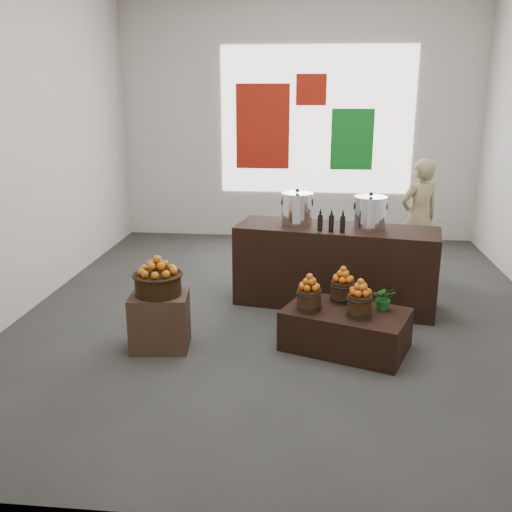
# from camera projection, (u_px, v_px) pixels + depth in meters

# --- Properties ---
(ground) EXTENTS (7.00, 7.00, 0.00)m
(ground) POSITION_uv_depth(u_px,v_px,m) (286.00, 309.00, 6.76)
(ground) COLOR #333331
(ground) RESTS_ON ground
(back_wall) EXTENTS (6.00, 0.04, 4.00)m
(back_wall) POSITION_uv_depth(u_px,v_px,m) (299.00, 121.00, 9.54)
(back_wall) COLOR beige
(back_wall) RESTS_ON ground
(back_opening) EXTENTS (3.20, 0.02, 2.40)m
(back_opening) POSITION_uv_depth(u_px,v_px,m) (316.00, 121.00, 9.49)
(back_opening) COLOR white
(back_opening) RESTS_ON back_wall
(deco_red_left) EXTENTS (0.90, 0.04, 1.40)m
(deco_red_left) POSITION_uv_depth(u_px,v_px,m) (263.00, 127.00, 9.60)
(deco_red_left) COLOR #9D190C
(deco_red_left) RESTS_ON back_wall
(deco_green_right) EXTENTS (0.70, 0.04, 1.00)m
(deco_green_right) POSITION_uv_depth(u_px,v_px,m) (352.00, 139.00, 9.51)
(deco_green_right) COLOR #117120
(deco_green_right) RESTS_ON back_wall
(deco_red_upper) EXTENTS (0.50, 0.04, 0.50)m
(deco_red_upper) POSITION_uv_depth(u_px,v_px,m) (311.00, 90.00, 9.35)
(deco_red_upper) COLOR #9D190C
(deco_red_upper) RESTS_ON back_wall
(crate) EXTENTS (0.61, 0.52, 0.56)m
(crate) POSITION_uv_depth(u_px,v_px,m) (160.00, 321.00, 5.67)
(crate) COLOR #4F3825
(crate) RESTS_ON ground
(wicker_basket) EXTENTS (0.45, 0.45, 0.20)m
(wicker_basket) POSITION_uv_depth(u_px,v_px,m) (158.00, 284.00, 5.57)
(wicker_basket) COLOR black
(wicker_basket) RESTS_ON crate
(apples_in_basket) EXTENTS (0.35, 0.35, 0.19)m
(apples_in_basket) POSITION_uv_depth(u_px,v_px,m) (157.00, 265.00, 5.51)
(apples_in_basket) COLOR #A40905
(apples_in_basket) RESTS_ON wicker_basket
(display_table) EXTENTS (1.35, 1.09, 0.41)m
(display_table) POSITION_uv_depth(u_px,v_px,m) (346.00, 329.00, 5.66)
(display_table) COLOR black
(display_table) RESTS_ON ground
(apple_bucket_front_left) EXTENTS (0.23, 0.23, 0.22)m
(apple_bucket_front_left) POSITION_uv_depth(u_px,v_px,m) (309.00, 300.00, 5.58)
(apple_bucket_front_left) COLOR #3A220F
(apple_bucket_front_left) RESTS_ON display_table
(apples_in_bucket_front_left) EXTENTS (0.18, 0.18, 0.16)m
(apples_in_bucket_front_left) POSITION_uv_depth(u_px,v_px,m) (309.00, 282.00, 5.53)
(apples_in_bucket_front_left) COLOR #A40905
(apples_in_bucket_front_left) RESTS_ON apple_bucket_front_left
(apple_bucket_front_right) EXTENTS (0.23, 0.23, 0.22)m
(apple_bucket_front_right) POSITION_uv_depth(u_px,v_px,m) (359.00, 306.00, 5.43)
(apple_bucket_front_right) COLOR #3A220F
(apple_bucket_front_right) RESTS_ON display_table
(apples_in_bucket_front_right) EXTENTS (0.18, 0.18, 0.16)m
(apples_in_bucket_front_right) POSITION_uv_depth(u_px,v_px,m) (360.00, 287.00, 5.38)
(apples_in_bucket_front_right) COLOR #A40905
(apples_in_bucket_front_right) RESTS_ON apple_bucket_front_right
(apple_bucket_rear) EXTENTS (0.23, 0.23, 0.22)m
(apple_bucket_rear) POSITION_uv_depth(u_px,v_px,m) (342.00, 291.00, 5.81)
(apple_bucket_rear) COLOR #3A220F
(apple_bucket_rear) RESTS_ON display_table
(apples_in_bucket_rear) EXTENTS (0.18, 0.18, 0.16)m
(apples_in_bucket_rear) POSITION_uv_depth(u_px,v_px,m) (343.00, 274.00, 5.76)
(apples_in_bucket_rear) COLOR #A40905
(apples_in_bucket_rear) RESTS_ON apple_bucket_rear
(herb_garnish_right) EXTENTS (0.24, 0.21, 0.25)m
(herb_garnish_right) POSITION_uv_depth(u_px,v_px,m) (384.00, 298.00, 5.59)
(herb_garnish_right) COLOR #135C18
(herb_garnish_right) RESTS_ON display_table
(herb_garnish_left) EXTENTS (0.16, 0.15, 0.24)m
(herb_garnish_left) POSITION_uv_depth(u_px,v_px,m) (309.00, 288.00, 5.86)
(herb_garnish_left) COLOR #135C18
(herb_garnish_left) RESTS_ON display_table
(counter) EXTENTS (2.43, 1.15, 0.96)m
(counter) POSITION_uv_depth(u_px,v_px,m) (335.00, 266.00, 6.77)
(counter) COLOR black
(counter) RESTS_ON ground
(stock_pot_left) EXTENTS (0.36, 0.36, 0.36)m
(stock_pot_left) POSITION_uv_depth(u_px,v_px,m) (297.00, 210.00, 6.71)
(stock_pot_left) COLOR silver
(stock_pot_left) RESTS_ON counter
(stock_pot_center) EXTENTS (0.36, 0.36, 0.36)m
(stock_pot_center) POSITION_uv_depth(u_px,v_px,m) (370.00, 214.00, 6.49)
(stock_pot_center) COLOR silver
(stock_pot_center) RESTS_ON counter
(oil_cruets) EXTENTS (0.26, 0.11, 0.27)m
(oil_cruets) POSITION_uv_depth(u_px,v_px,m) (334.00, 220.00, 6.38)
(oil_cruets) COLOR black
(oil_cruets) RESTS_ON counter
(shopper) EXTENTS (0.70, 0.61, 1.63)m
(shopper) POSITION_uv_depth(u_px,v_px,m) (418.00, 218.00, 7.76)
(shopper) COLOR #94845A
(shopper) RESTS_ON ground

